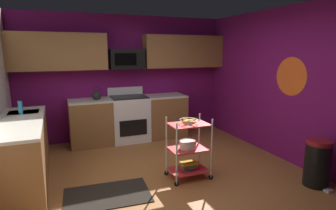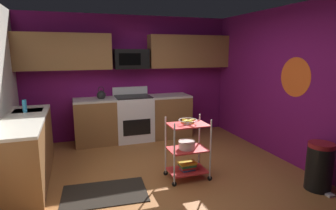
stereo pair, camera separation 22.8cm
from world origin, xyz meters
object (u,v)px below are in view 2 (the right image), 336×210
at_px(microwave, 131,59).
at_px(rolling_cart, 188,149).
at_px(kettle, 101,95).
at_px(dish_soap_bottle, 25,106).
at_px(mixing_bowl_large, 187,145).
at_px(trash_can, 319,166).
at_px(fruit_bowl, 188,121).
at_px(book_stack, 187,166).
at_px(oven_range, 133,118).

bearing_deg(microwave, rolling_cart, -80.58).
xyz_separation_m(kettle, dish_soap_bottle, (-1.26, -0.90, 0.02)).
xyz_separation_m(mixing_bowl_large, kettle, (-0.99, 2.08, 0.48)).
bearing_deg(trash_can, mixing_bowl_large, 150.34).
distance_m(fruit_bowl, book_stack, 0.68).
bearing_deg(kettle, microwave, 9.56).
bearing_deg(dish_soap_bottle, trash_can, -28.48).
relative_size(oven_range, fruit_bowl, 4.04).
bearing_deg(fruit_bowl, oven_range, 99.87).
relative_size(dish_soap_bottle, trash_can, 0.30).
bearing_deg(microwave, fruit_bowl, -80.58).
relative_size(oven_range, kettle, 4.17).
relative_size(oven_range, book_stack, 4.42).
height_order(fruit_bowl, dish_soap_bottle, dish_soap_bottle).
distance_m(mixing_bowl_large, trash_can, 1.82).
xyz_separation_m(oven_range, mixing_bowl_large, (0.35, -2.08, 0.04)).
bearing_deg(kettle, dish_soap_bottle, -144.52).
xyz_separation_m(microwave, rolling_cart, (0.36, -2.18, -1.25)).
distance_m(fruit_bowl, mixing_bowl_large, 0.36).
xyz_separation_m(microwave, kettle, (-0.64, -0.11, -0.70)).
bearing_deg(mixing_bowl_large, fruit_bowl, -0.00).
xyz_separation_m(microwave, dish_soap_bottle, (-1.90, -1.01, -0.68)).
bearing_deg(trash_can, kettle, 130.80).
distance_m(mixing_bowl_large, kettle, 2.35).
distance_m(rolling_cart, mixing_bowl_large, 0.07).
bearing_deg(rolling_cart, trash_can, -29.87).
bearing_deg(fruit_bowl, trash_can, -29.87).
bearing_deg(trash_can, microwave, 121.94).
distance_m(oven_range, rolling_cart, 2.11).
xyz_separation_m(rolling_cart, mixing_bowl_large, (-0.01, 0.00, 0.07)).
relative_size(kettle, dish_soap_bottle, 1.32).
bearing_deg(book_stack, trash_can, -29.87).
height_order(fruit_bowl, kettle, kettle).
relative_size(fruit_bowl, kettle, 1.03).
relative_size(rolling_cart, trash_can, 1.39).
xyz_separation_m(oven_range, fruit_bowl, (0.36, -2.08, 0.40)).
height_order(dish_soap_bottle, trash_can, dish_soap_bottle).
height_order(rolling_cart, book_stack, rolling_cart).
bearing_deg(rolling_cart, book_stack, 180.00).
height_order(mixing_bowl_large, trash_can, trash_can).
height_order(fruit_bowl, book_stack, fruit_bowl).
relative_size(microwave, kettle, 2.65).
distance_m(rolling_cart, book_stack, 0.26).
xyz_separation_m(oven_range, book_stack, (0.36, -2.08, -0.29)).
height_order(rolling_cart, dish_soap_bottle, dish_soap_bottle).
bearing_deg(trash_can, oven_range, 122.83).
height_order(mixing_bowl_large, kettle, kettle).
xyz_separation_m(rolling_cart, trash_can, (1.56, -0.89, -0.13)).
bearing_deg(fruit_bowl, book_stack, 1.79).
xyz_separation_m(rolling_cart, kettle, (-1.01, 2.08, 0.54)).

